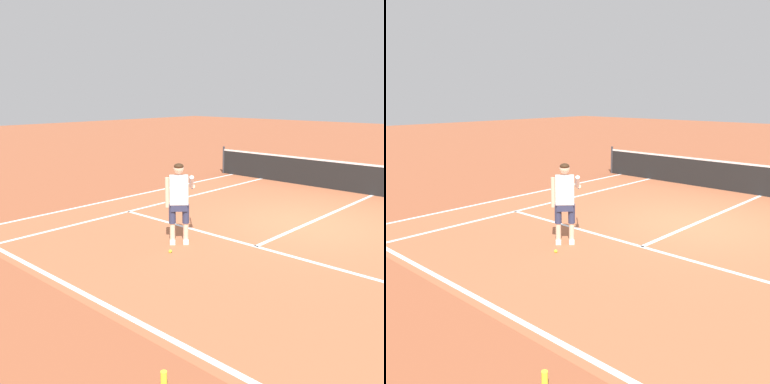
{
  "view_description": "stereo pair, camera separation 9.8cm",
  "coord_description": "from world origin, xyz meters",
  "views": [
    {
      "loc": [
        4.81,
        -9.47,
        3.06
      ],
      "look_at": [
        -1.3,
        -2.81,
        1.05
      ],
      "focal_mm": 40.77,
      "sensor_mm": 36.0,
      "label": 1
    },
    {
      "loc": [
        4.88,
        -9.41,
        3.06
      ],
      "look_at": [
        -1.3,
        -2.81,
        1.05
      ],
      "focal_mm": 40.77,
      "sensor_mm": 36.0,
      "label": 2
    }
  ],
  "objects": [
    {
      "name": "line_singles_left",
      "position": [
        -4.12,
        -0.91,
        0.0
      ],
      "size": [
        0.1,
        10.07,
        0.01
      ],
      "primitive_type": "cube",
      "color": "white",
      "rests_on": "ground"
    },
    {
      "name": "tennis_net",
      "position": [
        0.0,
        4.12,
        0.5
      ],
      "size": [
        11.96,
        0.08,
        1.07
      ],
      "color": "#333338",
      "rests_on": "ground"
    },
    {
      "name": "water_bottle",
      "position": [
        1.87,
        -6.71,
        0.13
      ],
      "size": [
        0.07,
        0.07,
        0.25
      ],
      "primitive_type": "cylinder",
      "color": "yellow",
      "rests_on": "ground"
    },
    {
      "name": "tennis_ball_near_feet",
      "position": [
        -1.04,
        -3.73,
        0.03
      ],
      "size": [
        0.07,
        0.07,
        0.07
      ],
      "primitive_type": "sphere",
      "color": "#CCE02D",
      "rests_on": "ground"
    },
    {
      "name": "court_inner_surface",
      "position": [
        0.0,
        -0.91,
        0.0
      ],
      "size": [
        10.98,
        10.47,
        0.0
      ],
      "primitive_type": "cube",
      "color": "#B2603D",
      "rests_on": "ground"
    },
    {
      "name": "line_centre_service",
      "position": [
        0.0,
        0.92,
        0.0
      ],
      "size": [
        0.1,
        6.4,
        0.01
      ],
      "primitive_type": "cube",
      "color": "white",
      "rests_on": "ground"
    },
    {
      "name": "tennis_player",
      "position": [
        -1.32,
        -3.19,
        0.99
      ],
      "size": [
        0.75,
        1.16,
        1.71
      ],
      "color": "white",
      "rests_on": "ground"
    },
    {
      "name": "ground_plane",
      "position": [
        0.0,
        0.0,
        0.0
      ],
      "size": [
        80.0,
        80.0,
        0.0
      ],
      "primitive_type": "plane",
      "color": "#9E5133"
    },
    {
      "name": "line_doubles_left",
      "position": [
        -5.49,
        -0.91,
        0.0
      ],
      "size": [
        0.1,
        10.07,
        0.01
      ],
      "primitive_type": "cube",
      "color": "white",
      "rests_on": "ground"
    },
    {
      "name": "line_baseline",
      "position": [
        0.0,
        -5.95,
        0.0
      ],
      "size": [
        10.98,
        0.1,
        0.01
      ],
      "primitive_type": "cube",
      "color": "white",
      "rests_on": "ground"
    },
    {
      "name": "line_service",
      "position": [
        0.0,
        -2.28,
        0.0
      ],
      "size": [
        8.23,
        0.1,
        0.01
      ],
      "primitive_type": "cube",
      "color": "white",
      "rests_on": "ground"
    }
  ]
}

